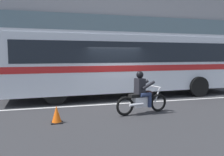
{
  "coord_description": "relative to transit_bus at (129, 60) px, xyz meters",
  "views": [
    {
      "loc": [
        -2.96,
        -10.19,
        2.14
      ],
      "look_at": [
        -0.31,
        -0.65,
        1.16
      ],
      "focal_mm": 36.92,
      "sensor_mm": 36.0,
      "label": 1
    }
  ],
  "objects": [
    {
      "name": "sidewalk_curb",
      "position": [
        -1.15,
        3.91,
        -1.81
      ],
      "size": [
        28.0,
        3.8,
        0.15
      ],
      "primitive_type": "cube",
      "color": "#A39E93",
      "rests_on": "ground_plane"
    },
    {
      "name": "lane_center_stripe",
      "position": [
        -1.15,
        -1.79,
        -1.88
      ],
      "size": [
        26.6,
        0.14,
        0.01
      ],
      "primitive_type": "cube",
      "color": "silver",
      "rests_on": "ground_plane"
    },
    {
      "name": "motorcycle_with_rider",
      "position": [
        -0.82,
        -3.67,
        -1.23
      ],
      "size": [
        2.12,
        0.72,
        1.56
      ],
      "color": "black",
      "rests_on": "ground_plane"
    },
    {
      "name": "transit_bus",
      "position": [
        0.0,
        0.0,
        0.0
      ],
      "size": [
        12.44,
        3.08,
        3.22
      ],
      "color": "silver",
      "rests_on": "ground_plane"
    },
    {
      "name": "traffic_cone",
      "position": [
        -3.89,
        -4.04,
        -1.63
      ],
      "size": [
        0.36,
        0.36,
        0.55
      ],
      "color": "#EA590F",
      "rests_on": "ground_plane"
    },
    {
      "name": "fire_hydrant",
      "position": [
        -2.16,
        2.7,
        -1.37
      ],
      "size": [
        0.22,
        0.3,
        0.75
      ],
      "color": "red",
      "rests_on": "sidewalk_curb"
    },
    {
      "name": "ground_plane",
      "position": [
        -1.15,
        -1.19,
        -1.88
      ],
      "size": [
        60.0,
        60.0,
        0.0
      ],
      "primitive_type": "plane",
      "color": "#2B2B2D"
    }
  ]
}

